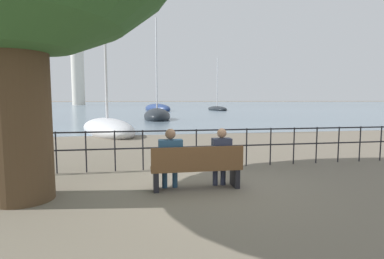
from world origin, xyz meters
TOP-DOWN VIEW (x-y plane):
  - ground_plane at (0.00, 0.00)m, footprint 1000.00×1000.00m
  - harbor_water at (0.00, 159.79)m, footprint 600.00×300.00m
  - park_bench at (0.00, -0.06)m, footprint 1.86×0.45m
  - seated_person_left at (-0.53, 0.01)m, footprint 0.48×0.35m
  - seated_person_right at (0.53, 0.01)m, footprint 0.39×0.35m
  - promenade_railing at (-0.00, 1.84)m, footprint 14.87×0.04m
  - sailboat_1 at (-18.07, 34.50)m, footprint 2.21×7.67m
  - sailboat_2 at (0.53, 22.49)m, footprint 2.78×6.84m
  - sailboat_3 at (-2.85, 10.79)m, footprint 4.31×6.58m
  - sailboat_4 at (12.71, 46.33)m, footprint 2.98×7.78m
  - sailboat_5 at (1.95, 45.77)m, footprint 5.52×8.72m
  - harbor_lighthouse at (-22.76, 109.17)m, footprint 4.47×4.47m

SIDE VIEW (x-z plane):
  - ground_plane at x=0.00m, z-range 0.00..0.00m
  - harbor_water at x=0.00m, z-range 0.00..0.01m
  - sailboat_4 at x=12.71m, z-range -4.58..5.08m
  - sailboat_3 at x=-2.85m, z-range -4.02..4.58m
  - sailboat_1 at x=-18.07m, z-range -5.78..6.38m
  - sailboat_2 at x=0.53m, z-range -4.59..5.26m
  - sailboat_5 at x=1.95m, z-range -4.15..4.88m
  - park_bench at x=0.00m, z-range -0.01..0.89m
  - seated_person_right at x=0.53m, z-range 0.06..1.30m
  - seated_person_left at x=-0.53m, z-range 0.06..1.31m
  - promenade_railing at x=0.00m, z-range 0.17..1.22m
  - harbor_lighthouse at x=-22.76m, z-range -0.89..24.66m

